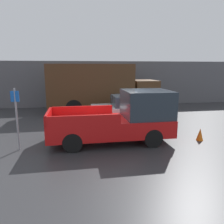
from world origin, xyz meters
TOP-DOWN VIEW (x-y plane):
  - ground_plane at (0.00, 0.00)m, footprint 60.00×60.00m
  - building_wall at (0.00, 8.49)m, footprint 28.00×0.15m
  - pickup_truck at (0.16, -0.64)m, footprint 5.11×2.11m
  - car at (1.45, 2.37)m, footprint 4.57×1.95m
  - delivery_truck at (-0.11, 5.91)m, footprint 7.68×2.39m
  - parking_sign at (-3.97, -1.01)m, footprint 0.30×0.07m
  - traffic_cone at (3.54, -1.14)m, footprint 0.30×0.30m

SIDE VIEW (x-z plane):
  - ground_plane at x=0.00m, z-range 0.00..0.00m
  - traffic_cone at x=3.54m, z-range 0.00..0.54m
  - car at x=1.45m, z-range 0.03..1.63m
  - pickup_truck at x=0.16m, z-range -0.09..2.09m
  - parking_sign at x=-3.97m, z-range 0.15..2.54m
  - delivery_truck at x=-0.11m, z-range 0.14..3.50m
  - building_wall at x=0.00m, z-range 0.00..3.63m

